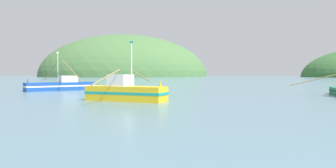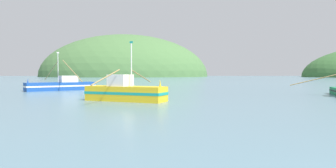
{
  "view_description": "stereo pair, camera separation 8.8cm",
  "coord_description": "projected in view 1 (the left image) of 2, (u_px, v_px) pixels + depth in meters",
  "views": [
    {
      "loc": [
        -7.18,
        -5.52,
        2.81
      ],
      "look_at": [
        -4.84,
        33.4,
        1.4
      ],
      "focal_mm": 32.4,
      "sensor_mm": 36.0,
      "label": 1
    },
    {
      "loc": [
        -7.09,
        -5.53,
        2.81
      ],
      "look_at": [
        -4.84,
        33.4,
        1.4
      ],
      "focal_mm": 32.4,
      "sensor_mm": 36.0,
      "label": 2
    }
  ],
  "objects": [
    {
      "name": "hill_mid_right",
      "position": [
        125.0,
        77.0,
        243.59
      ],
      "size": [
        132.51,
        106.01,
        66.59
      ],
      "primitive_type": "ellipsoid",
      "color": "#47703D",
      "rests_on": "ground"
    },
    {
      "name": "fishing_boat_yellow",
      "position": [
        125.0,
        92.0,
        30.48
      ],
      "size": [
        8.56,
        10.2,
        5.97
      ],
      "rotation": [
        0.0,
        0.0,
        5.83
      ],
      "color": "gold",
      "rests_on": "ground"
    },
    {
      "name": "fishing_boat_blue",
      "position": [
        61.0,
        85.0,
        49.35
      ],
      "size": [
        10.66,
        16.44,
        6.21
      ],
      "rotation": [
        0.0,
        0.0,
        3.71
      ],
      "color": "#19479E",
      "rests_on": "ground"
    }
  ]
}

